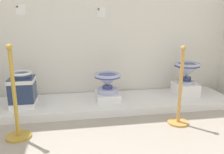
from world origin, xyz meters
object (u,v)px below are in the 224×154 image
object	(u,v)px
plinth_block_broad_patterned	(185,89)
stanchion_post_near_left	(16,112)
info_placard_first	(20,10)
antique_toilet_pale_glazed	(22,86)
stanchion_post_near_right	(179,102)
plinth_block_pale_glazed	(24,103)
plinth_block_rightmost	(108,96)
antique_toilet_rightmost	(107,80)
info_placard_second	(101,12)
antique_toilet_broad_patterned	(187,70)

from	to	relation	value
plinth_block_broad_patterned	stanchion_post_near_left	size ratio (longest dim) A/B	0.36
plinth_block_broad_patterned	info_placard_first	distance (m)	2.68
antique_toilet_pale_glazed	stanchion_post_near_right	bearing A→B (deg)	-19.59
stanchion_post_near_right	plinth_block_pale_glazed	bearing A→B (deg)	160.41
plinth_block_pale_glazed	plinth_block_rightmost	distance (m)	1.15
plinth_block_rightmost	antique_toilet_pale_glazed	bearing A→B (deg)	-178.31
antique_toilet_rightmost	antique_toilet_pale_glazed	bearing A→B (deg)	-178.31
plinth_block_rightmost	antique_toilet_rightmost	bearing A→B (deg)	0.00
plinth_block_broad_patterned	info_placard_second	distance (m)	1.73
stanchion_post_near_right	antique_toilet_rightmost	bearing A→B (deg)	136.78
antique_toilet_rightmost	antique_toilet_broad_patterned	world-z (taller)	antique_toilet_broad_patterned
antique_toilet_pale_glazed	antique_toilet_rightmost	size ratio (longest dim) A/B	1.05
plinth_block_pale_glazed	antique_toilet_broad_patterned	bearing A→B (deg)	1.61
stanchion_post_near_left	antique_toilet_pale_glazed	bearing A→B (deg)	95.54
plinth_block_broad_patterned	stanchion_post_near_right	distance (m)	0.88
plinth_block_rightmost	info_placard_second	bearing A→B (deg)	93.88
antique_toilet_pale_glazed	antique_toilet_rightmost	xyz separation A→B (m)	(1.15, 0.03, 0.02)
antique_toilet_pale_glazed	plinth_block_broad_patterned	size ratio (longest dim) A/B	1.10
antique_toilet_pale_glazed	info_placard_first	bearing A→B (deg)	92.84
plinth_block_pale_glazed	antique_toilet_pale_glazed	bearing A→B (deg)	180.00
antique_toilet_pale_glazed	plinth_block_pale_glazed	bearing A→B (deg)	0.00
info_placard_second	antique_toilet_broad_patterned	bearing A→B (deg)	-16.96
antique_toilet_rightmost	stanchion_post_near_right	world-z (taller)	stanchion_post_near_right
antique_toilet_rightmost	stanchion_post_near_left	size ratio (longest dim) A/B	0.38
info_placard_first	plinth_block_pale_glazed	bearing A→B (deg)	-87.16
antique_toilet_pale_glazed	info_placard_first	distance (m)	1.09
antique_toilet_rightmost	stanchion_post_near_right	xyz separation A→B (m)	(0.76, -0.71, -0.11)
plinth_block_rightmost	antique_toilet_rightmost	distance (m)	0.24
plinth_block_pale_glazed	stanchion_post_near_left	bearing A→B (deg)	-84.46
plinth_block_rightmost	info_placard_second	distance (m)	1.25
plinth_block_rightmost	info_placard_first	xyz separation A→B (m)	(-1.17, 0.41, 1.21)
plinth_block_rightmost	info_placard_first	world-z (taller)	info_placard_first
antique_toilet_pale_glazed	stanchion_post_near_left	size ratio (longest dim) A/B	0.40
antique_toilet_rightmost	info_placard_first	size ratio (longest dim) A/B	2.74
antique_toilet_rightmost	plinth_block_broad_patterned	size ratio (longest dim) A/B	1.05
info_placard_second	stanchion_post_near_left	xyz separation A→B (m)	(-1.05, -1.16, -1.05)
antique_toilet_pale_glazed	antique_toilet_broad_patterned	bearing A→B (deg)	1.61
plinth_block_pale_glazed	info_placard_first	size ratio (longest dim) A/B	2.69
plinth_block_rightmost	plinth_block_broad_patterned	bearing A→B (deg)	1.54
antique_toilet_rightmost	plinth_block_pale_glazed	bearing A→B (deg)	-178.31
plinth_block_pale_glazed	info_placard_second	xyz separation A→B (m)	(1.12, 0.45, 1.20)
antique_toilet_pale_glazed	stanchion_post_near_left	distance (m)	0.72
info_placard_first	plinth_block_rightmost	bearing A→B (deg)	-19.38
info_placard_second	antique_toilet_pale_glazed	bearing A→B (deg)	-158.31
plinth_block_pale_glazed	info_placard_second	bearing A→B (deg)	21.69
antique_toilet_broad_patterned	info_placard_first	distance (m)	2.57
info_placard_second	stanchion_post_near_right	xyz separation A→B (m)	(0.79, -1.12, -1.06)
plinth_block_broad_patterned	plinth_block_pale_glazed	bearing A→B (deg)	-178.39
stanchion_post_near_right	antique_toilet_pale_glazed	bearing A→B (deg)	160.41
antique_toilet_pale_glazed	antique_toilet_broad_patterned	size ratio (longest dim) A/B	1.03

